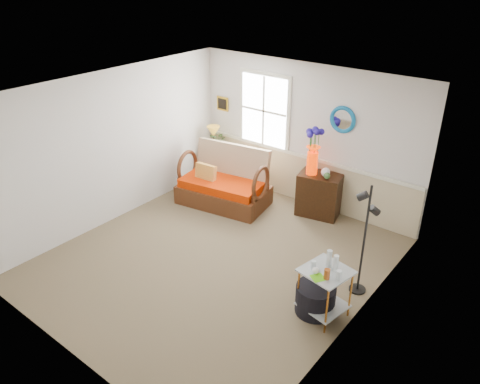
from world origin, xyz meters
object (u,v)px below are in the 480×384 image
Objects in this scene: floor_lamp at (364,241)px; ottoman at (315,299)px; cabinet at (319,195)px; loveseat at (223,178)px; side_table at (324,293)px; lamp_stand at (214,163)px.

ottoman is at bearing -127.31° from floor_lamp.
floor_lamp is at bearing -57.46° from cabinet.
floor_lamp is at bearing -24.43° from loveseat.
cabinet is 1.12× the size of side_table.
ottoman is (1.27, -2.30, -0.19)m from cabinet.
lamp_stand is 0.94× the size of side_table.
loveseat is 2.06× the size of cabinet.
cabinet reaches higher than side_table.
side_table is 0.43× the size of floor_lamp.
lamp_stand is 4.52m from side_table.
lamp_stand is at bearing 167.73° from cabinet.
side_table is 1.35× the size of ottoman.
loveseat is at bearing 151.42° from ottoman.
loveseat reaches higher than lamp_stand.
side_table is at bearing -70.89° from cabinet.
floor_lamp reaches higher than ottoman.
side_table is 0.19m from ottoman.
floor_lamp is 3.13× the size of ottoman.
loveseat is 1.18m from lamp_stand.
cabinet is at bearing 14.76° from loveseat.
lamp_stand is 2.50m from cabinet.
floor_lamp is at bearing -21.26° from lamp_stand.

